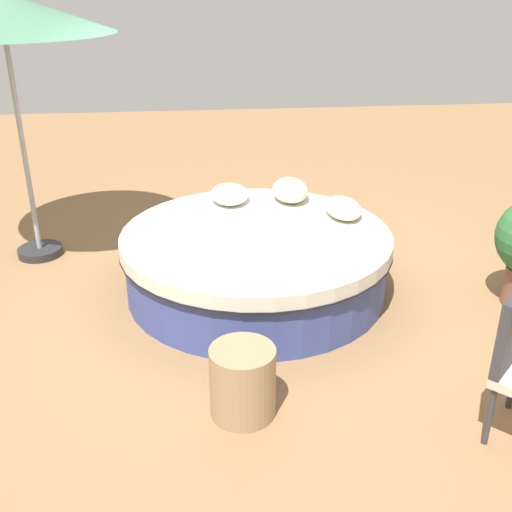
{
  "coord_description": "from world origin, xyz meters",
  "views": [
    {
      "loc": [
        -4.88,
        0.53,
        2.64
      ],
      "look_at": [
        0.0,
        0.0,
        0.34
      ],
      "focal_mm": 42.94,
      "sensor_mm": 36.0,
      "label": 1
    }
  ],
  "objects_px": {
    "throw_pillow_2": "(230,194)",
    "throw_pillow_1": "(290,190)",
    "throw_pillow_0": "(343,208)",
    "round_bed": "(256,261)",
    "side_table": "(243,382)",
    "patio_umbrella": "(2,16)"
  },
  "relations": [
    {
      "from": "throw_pillow_0",
      "to": "throw_pillow_1",
      "type": "bearing_deg",
      "value": 42.74
    },
    {
      "from": "patio_umbrella",
      "to": "side_table",
      "type": "distance_m",
      "value": 3.84
    },
    {
      "from": "throw_pillow_0",
      "to": "patio_umbrella",
      "type": "relative_size",
      "value": 0.22
    },
    {
      "from": "round_bed",
      "to": "throw_pillow_0",
      "type": "height_order",
      "value": "throw_pillow_0"
    },
    {
      "from": "throw_pillow_0",
      "to": "patio_umbrella",
      "type": "distance_m",
      "value": 3.45
    },
    {
      "from": "patio_umbrella",
      "to": "throw_pillow_1",
      "type": "bearing_deg",
      "value": -94.99
    },
    {
      "from": "throw_pillow_1",
      "to": "side_table",
      "type": "bearing_deg",
      "value": 164.22
    },
    {
      "from": "patio_umbrella",
      "to": "side_table",
      "type": "height_order",
      "value": "patio_umbrella"
    },
    {
      "from": "throw_pillow_0",
      "to": "round_bed",
      "type": "bearing_deg",
      "value": 110.74
    },
    {
      "from": "round_bed",
      "to": "throw_pillow_2",
      "type": "xyz_separation_m",
      "value": [
        0.81,
        0.17,
        0.36
      ]
    },
    {
      "from": "round_bed",
      "to": "throw_pillow_0",
      "type": "distance_m",
      "value": 0.97
    },
    {
      "from": "throw_pillow_2",
      "to": "throw_pillow_1",
      "type": "bearing_deg",
      "value": -93.0
    },
    {
      "from": "throw_pillow_0",
      "to": "patio_umbrella",
      "type": "bearing_deg",
      "value": 77.07
    },
    {
      "from": "throw_pillow_0",
      "to": "side_table",
      "type": "bearing_deg",
      "value": 150.8
    },
    {
      "from": "round_bed",
      "to": "side_table",
      "type": "distance_m",
      "value": 1.7
    },
    {
      "from": "throw_pillow_2",
      "to": "patio_umbrella",
      "type": "xyz_separation_m",
      "value": [
        0.19,
        1.94,
        1.63
      ]
    },
    {
      "from": "round_bed",
      "to": "side_table",
      "type": "relative_size",
      "value": 4.89
    },
    {
      "from": "round_bed",
      "to": "patio_umbrella",
      "type": "height_order",
      "value": "patio_umbrella"
    },
    {
      "from": "throw_pillow_1",
      "to": "throw_pillow_2",
      "type": "bearing_deg",
      "value": 87.0
    },
    {
      "from": "throw_pillow_0",
      "to": "throw_pillow_1",
      "type": "xyz_separation_m",
      "value": [
        0.46,
        0.42,
        0.03
      ]
    },
    {
      "from": "throw_pillow_1",
      "to": "throw_pillow_2",
      "type": "distance_m",
      "value": 0.6
    },
    {
      "from": "throw_pillow_0",
      "to": "throw_pillow_2",
      "type": "bearing_deg",
      "value": 64.4
    }
  ]
}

